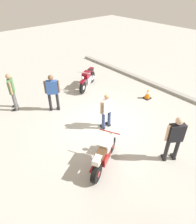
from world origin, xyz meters
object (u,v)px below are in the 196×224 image
at_px(person_in_blue_shirt, 52,91).
at_px(motorcycle_maroon_cruiser, 88,79).
at_px(person_in_white_shirt, 107,109).
at_px(person_in_green_shirt, 12,89).
at_px(motorcycle_cream_vintage, 104,154).
at_px(person_in_black_shirt, 175,137).
at_px(traffic_cone, 148,94).

bearing_deg(person_in_blue_shirt, motorcycle_maroon_cruiser, -40.02).
relative_size(motorcycle_maroon_cruiser, person_in_blue_shirt, 1.05).
bearing_deg(person_in_white_shirt, person_in_blue_shirt, 23.34).
relative_size(motorcycle_maroon_cruiser, person_in_green_shirt, 1.05).
xyz_separation_m(motorcycle_cream_vintage, person_in_black_shirt, (1.32, 1.86, 0.55)).
bearing_deg(person_in_green_shirt, person_in_white_shirt, 143.30).
bearing_deg(traffic_cone, motorcycle_cream_vintage, -69.17).
distance_m(motorcycle_cream_vintage, motorcycle_maroon_cruiser, 5.74).
xyz_separation_m(motorcycle_maroon_cruiser, person_in_black_shirt, (6.11, -1.30, 0.51)).
height_order(motorcycle_maroon_cruiser, person_in_white_shirt, person_in_white_shirt).
distance_m(motorcycle_maroon_cruiser, traffic_cone, 3.38).
bearing_deg(person_in_green_shirt, traffic_cone, 170.29).
relative_size(motorcycle_maroon_cruiser, person_in_black_shirt, 1.05).
relative_size(motorcycle_cream_vintage, motorcycle_maroon_cruiser, 0.97).
bearing_deg(person_in_black_shirt, person_in_blue_shirt, 47.69).
bearing_deg(person_in_blue_shirt, person_in_black_shirt, -132.67).
distance_m(motorcycle_cream_vintage, person_in_blue_shirt, 4.05).
bearing_deg(person_in_blue_shirt, motorcycle_cream_vintage, -154.27).
xyz_separation_m(person_in_white_shirt, person_in_blue_shirt, (-2.55, -0.94, 0.14)).
bearing_deg(motorcycle_cream_vintage, person_in_black_shirt, -61.86).
bearing_deg(person_in_white_shirt, person_in_black_shirt, -168.27).
xyz_separation_m(person_in_blue_shirt, traffic_cone, (2.21, 4.16, -0.77)).
relative_size(motorcycle_maroon_cruiser, traffic_cone, 3.52).
distance_m(motorcycle_cream_vintage, traffic_cone, 5.00).
xyz_separation_m(motorcycle_cream_vintage, traffic_cone, (-1.78, 4.67, -0.23)).
bearing_deg(person_in_green_shirt, person_in_black_shirt, 134.96).
distance_m(motorcycle_cream_vintage, person_in_green_shirt, 5.38).
relative_size(person_in_black_shirt, traffic_cone, 3.36).
height_order(motorcycle_cream_vintage, traffic_cone, motorcycle_cream_vintage).
distance_m(person_in_black_shirt, person_in_blue_shirt, 5.47).
xyz_separation_m(person_in_black_shirt, person_in_white_shirt, (-2.75, -0.41, -0.15)).
relative_size(person_in_blue_shirt, person_in_green_shirt, 0.99).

